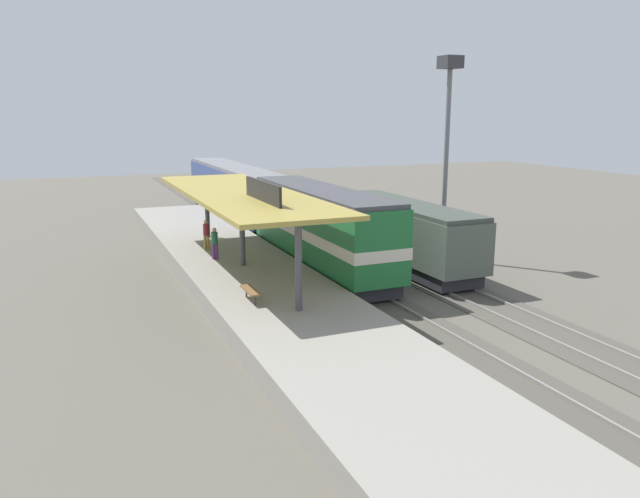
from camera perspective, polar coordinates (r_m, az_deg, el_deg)
ground_plane at (r=34.11m, az=3.54°, el=-1.92°), size 120.00×120.00×0.00m
track_near at (r=33.29m, az=0.45°, el=-2.21°), size 3.20×110.00×0.16m
track_far at (r=35.31m, az=7.32°, el=-1.45°), size 3.20×110.00×0.16m
platform at (r=31.69m, az=-7.20°, el=-2.30°), size 6.00×44.00×0.90m
station_canopy at (r=30.81m, az=-7.37°, el=5.02°), size 5.20×18.00×4.70m
platform_bench at (r=25.46m, az=-6.53°, el=-3.91°), size 0.44×1.70×0.50m
locomotive at (r=33.32m, az=0.03°, el=2.00°), size 2.93×14.43×4.44m
passenger_carriage_single at (r=50.20m, az=-8.07°, el=5.36°), size 2.90×20.00×4.24m
freight_car at (r=34.34m, az=7.97°, el=1.45°), size 2.80×12.00×3.54m
light_mast at (r=36.26m, az=11.92°, el=12.12°), size 1.10×1.10×11.70m
person_waiting at (r=32.90m, az=-9.85°, el=0.69°), size 0.34×0.34×1.71m
person_walking at (r=35.31m, az=-10.63°, el=1.47°), size 0.34×0.34×1.71m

